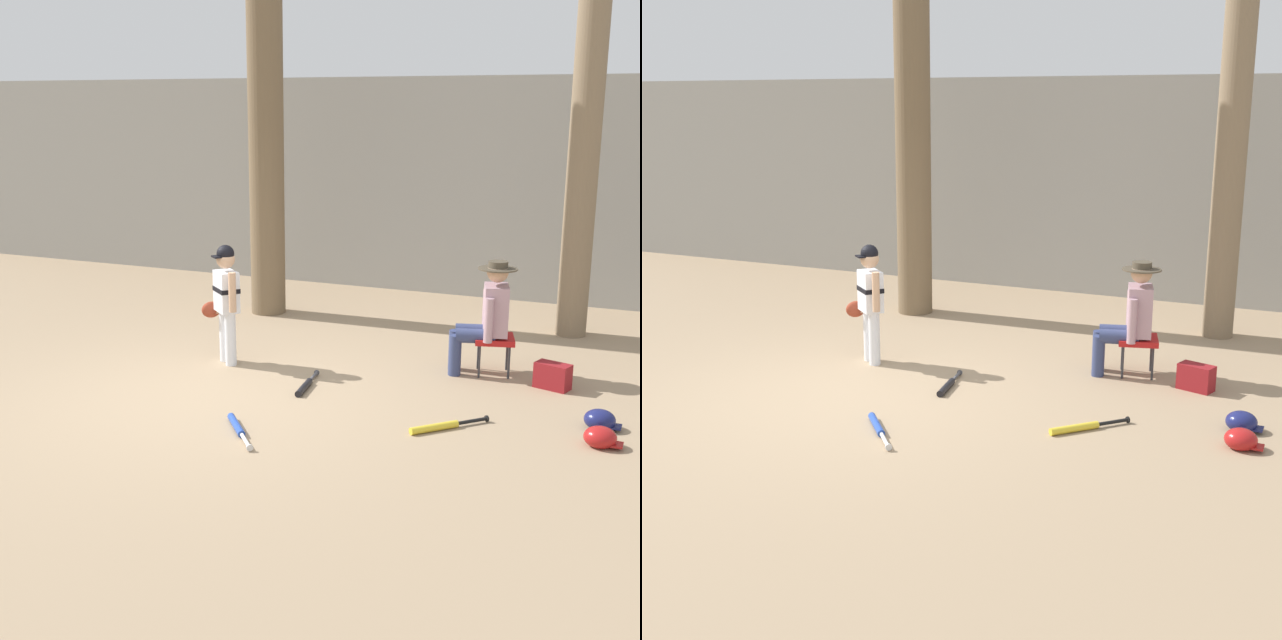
# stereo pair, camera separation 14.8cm
# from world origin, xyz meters

# --- Properties ---
(ground_plane) EXTENTS (60.00, 60.00, 0.00)m
(ground_plane) POSITION_xyz_m (0.00, 0.00, 0.00)
(ground_plane) COLOR #9E8466
(concrete_back_wall) EXTENTS (18.00, 0.36, 3.13)m
(concrete_back_wall) POSITION_xyz_m (0.00, 5.55, 1.56)
(concrete_back_wall) COLOR #9E9E99
(concrete_back_wall) RESTS_ON ground
(tree_near_player) EXTENTS (0.77, 0.77, 6.08)m
(tree_near_player) POSITION_xyz_m (-1.03, 3.32, 2.63)
(tree_near_player) COLOR brown
(tree_near_player) RESTS_ON ground
(tree_behind_spectator) EXTENTS (0.48, 0.48, 4.85)m
(tree_behind_spectator) POSITION_xyz_m (2.89, 3.78, 2.20)
(tree_behind_spectator) COLOR #7F6B51
(tree_behind_spectator) RESTS_ON ground
(young_ballplayer) EXTENTS (0.58, 0.42, 1.31)m
(young_ballplayer) POSITION_xyz_m (-0.39, 1.08, 0.74)
(young_ballplayer) COLOR white
(young_ballplayer) RESTS_ON ground
(folding_stool) EXTENTS (0.49, 0.49, 0.41)m
(folding_stool) POSITION_xyz_m (2.36, 1.86, 0.36)
(folding_stool) COLOR red
(folding_stool) RESTS_ON ground
(seated_spectator) EXTENTS (0.68, 0.53, 1.20)m
(seated_spectator) POSITION_xyz_m (2.27, 1.83, 0.64)
(seated_spectator) COLOR navy
(seated_spectator) RESTS_ON ground
(handbag_beside_stool) EXTENTS (0.38, 0.27, 0.26)m
(handbag_beside_stool) POSITION_xyz_m (3.01, 1.62, 0.13)
(handbag_beside_stool) COLOR maroon
(handbag_beside_stool) RESTS_ON ground
(bat_black_composite) EXTENTS (0.17, 0.71, 0.07)m
(bat_black_composite) POSITION_xyz_m (0.76, 0.62, 0.03)
(bat_black_composite) COLOR black
(bat_black_composite) RESTS_ON ground
(bat_yellow_trainer) EXTENTS (0.58, 0.62, 0.07)m
(bat_yellow_trainer) POSITION_xyz_m (2.30, 0.10, 0.03)
(bat_yellow_trainer) COLOR yellow
(bat_yellow_trainer) RESTS_ON ground
(bat_blue_youth) EXTENTS (0.55, 0.61, 0.07)m
(bat_blue_youth) POSITION_xyz_m (0.69, -0.64, 0.03)
(bat_blue_youth) COLOR #2347AD
(bat_blue_youth) RESTS_ON ground
(batting_helmet_navy) EXTENTS (0.32, 0.25, 0.18)m
(batting_helmet_navy) POSITION_xyz_m (3.56, 0.70, 0.08)
(batting_helmet_navy) COLOR navy
(batting_helmet_navy) RESTS_ON ground
(batting_helmet_red) EXTENTS (0.32, 0.25, 0.18)m
(batting_helmet_red) POSITION_xyz_m (3.61, 0.28, 0.08)
(batting_helmet_red) COLOR #A81919
(batting_helmet_red) RESTS_ON ground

